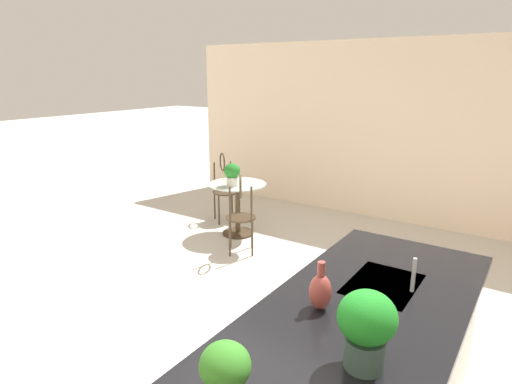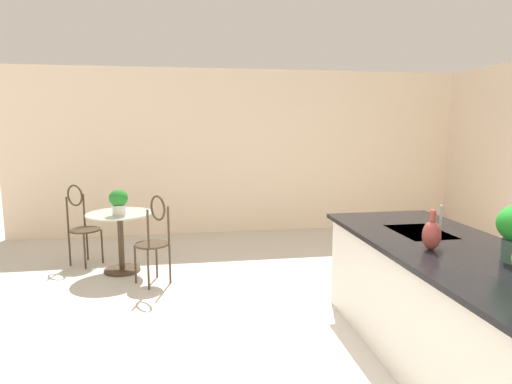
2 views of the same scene
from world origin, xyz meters
TOP-DOWN VIEW (x-y plane):
  - ground_plane at (0.00, 0.00)m, footprint 40.00×40.00m
  - wall_left_window at (-4.26, 0.00)m, footprint 0.12×7.80m
  - kitchen_island at (0.30, 0.85)m, footprint 2.80×1.06m
  - bistro_table at (-2.39, -1.88)m, footprint 0.80×0.80m
  - chair_near_window at (-2.78, -2.42)m, footprint 0.53×0.53m
  - chair_by_island at (-1.86, -1.43)m, footprint 0.53×0.53m
  - sink_faucet at (-0.25, 1.03)m, footprint 0.02×0.02m
  - potted_plant_on_table at (-2.25, -1.86)m, footprint 0.22×0.22m
  - vase_on_counter at (0.25, 0.65)m, footprint 0.13×0.13m

SIDE VIEW (x-z plane):
  - ground_plane at x=0.00m, z-range 0.00..0.00m
  - bistro_table at x=-2.39m, z-range 0.08..0.82m
  - kitchen_island at x=0.30m, z-range 0.00..0.92m
  - chair_near_window at x=-2.78m, z-range 0.05..1.09m
  - chair_by_island at x=-1.86m, z-range 0.05..1.09m
  - potted_plant_on_table at x=-2.25m, z-range 0.76..1.07m
  - sink_faucet at x=-0.25m, z-range 0.92..1.14m
  - vase_on_counter at x=0.25m, z-range 0.89..1.17m
  - wall_left_window at x=-4.26m, z-range 0.00..2.70m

